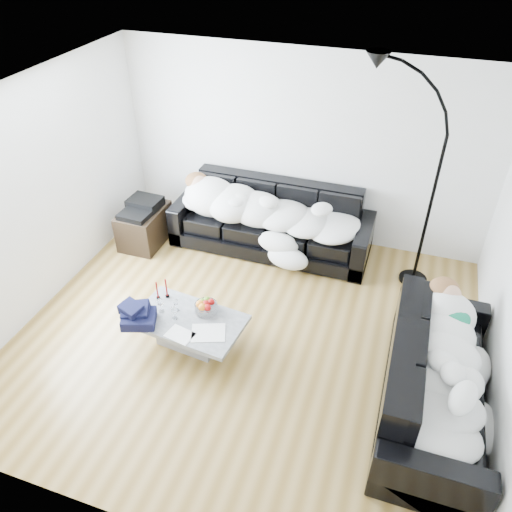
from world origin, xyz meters
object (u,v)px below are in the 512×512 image
(stereo, at_px, (141,206))
(floor_lamp, at_px, (432,198))
(fruit_bowl, at_px, (206,306))
(candle_right, at_px, (166,288))
(candle_left, at_px, (157,291))
(sleeper_back, at_px, (270,208))
(wine_glass_a, at_px, (176,305))
(sofa_back, at_px, (271,220))
(wine_glass_c, at_px, (174,313))
(coffee_table, at_px, (190,331))
(wine_glass_b, at_px, (161,305))
(av_cabinet, at_px, (145,226))
(sofa_right, at_px, (438,378))
(shoes, at_px, (420,392))
(sleeper_right, at_px, (443,363))

(stereo, relative_size, floor_lamp, 0.18)
(fruit_bowl, distance_m, candle_right, 0.52)
(candle_left, distance_m, stereo, 1.70)
(sleeper_back, xyz_separation_m, wine_glass_a, (-0.47, -1.91, -0.23))
(sofa_back, distance_m, wine_glass_a, 2.02)
(fruit_bowl, xyz_separation_m, wine_glass_c, (-0.28, -0.22, 0.00))
(wine_glass_a, bearing_deg, coffee_table, -26.61)
(wine_glass_b, bearing_deg, candle_right, 101.17)
(stereo, height_order, floor_lamp, floor_lamp)
(wine_glass_b, bearing_deg, stereo, 124.72)
(fruit_bowl, relative_size, floor_lamp, 0.10)
(wine_glass_c, distance_m, av_cabinet, 2.08)
(coffee_table, bearing_deg, stereo, 131.77)
(coffee_table, relative_size, av_cabinet, 1.57)
(candle_right, bearing_deg, av_cabinet, 128.00)
(coffee_table, height_order, fruit_bowl, fruit_bowl)
(wine_glass_b, bearing_deg, coffee_table, -3.29)
(sofa_right, height_order, av_cabinet, sofa_right)
(coffee_table, bearing_deg, sofa_right, -1.33)
(sleeper_back, bearing_deg, wine_glass_b, -107.49)
(sofa_right, relative_size, wine_glass_c, 13.55)
(floor_lamp, bearing_deg, wine_glass_b, -136.12)
(wine_glass_c, relative_size, av_cabinet, 0.21)
(fruit_bowl, distance_m, candle_left, 0.60)
(candle_left, distance_m, shoes, 2.96)
(wine_glass_b, height_order, av_cabinet, same)
(sleeper_back, relative_size, wine_glass_b, 13.12)
(candle_right, bearing_deg, sofa_right, -6.15)
(wine_glass_b, relative_size, stereo, 0.40)
(sofa_right, bearing_deg, sleeper_right, 0.00)
(av_cabinet, bearing_deg, sleeper_right, -22.81)
(wine_glass_b, relative_size, av_cabinet, 0.23)
(sleeper_right, relative_size, candle_right, 7.40)
(shoes, bearing_deg, sofa_right, -69.09)
(candle_right, relative_size, floor_lamp, 0.10)
(av_cabinet, bearing_deg, sofa_right, -22.81)
(fruit_bowl, relative_size, av_cabinet, 0.33)
(sofa_back, bearing_deg, candle_right, -110.53)
(coffee_table, relative_size, wine_glass_b, 6.77)
(coffee_table, height_order, stereo, stereo)
(av_cabinet, bearing_deg, wine_glass_a, -50.73)
(sofa_right, relative_size, av_cabinet, 2.87)
(sofa_back, height_order, candle_right, sofa_back)
(candle_left, distance_m, candle_right, 0.10)
(sofa_right, relative_size, candle_right, 8.63)
(wine_glass_b, relative_size, candle_left, 0.74)
(sofa_back, distance_m, coffee_table, 2.09)
(sofa_back, bearing_deg, stereo, -165.04)
(sleeper_back, bearing_deg, coffee_table, -98.31)
(wine_glass_a, distance_m, shoes, 2.67)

